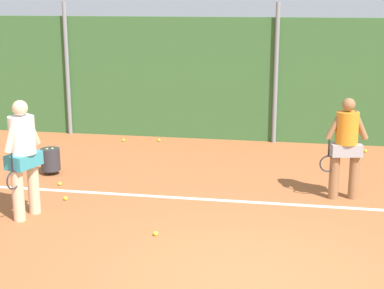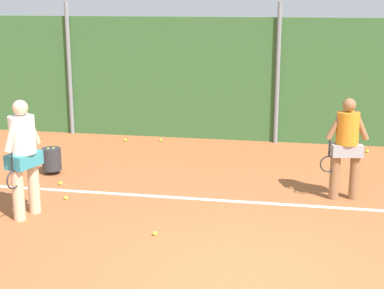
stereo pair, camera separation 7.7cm
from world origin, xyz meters
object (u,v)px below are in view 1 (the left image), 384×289
(tennis_ball_11, at_px, (66,198))
(tennis_ball_1, at_px, (365,151))
(player_midcourt, at_px, (346,143))
(tennis_ball_4, at_px, (156,234))
(player_foreground_near, at_px, (23,153))
(tennis_ball_3, at_px, (335,172))
(tennis_ball_2, at_px, (159,140))
(tennis_ball_7, at_px, (124,140))
(tennis_ball_9, at_px, (21,185))
(tennis_ball_6, at_px, (60,184))
(ball_hopper, at_px, (50,159))

(tennis_ball_11, bearing_deg, tennis_ball_1, 38.03)
(player_midcourt, xyz_separation_m, tennis_ball_11, (-4.53, -0.92, -0.92))
(player_midcourt, xyz_separation_m, tennis_ball_4, (-2.70, -2.11, -0.92))
(player_foreground_near, xyz_separation_m, tennis_ball_3, (4.77, 3.13, -0.98))
(player_foreground_near, xyz_separation_m, tennis_ball_2, (0.87, 5.05, -0.98))
(tennis_ball_7, bearing_deg, tennis_ball_9, -103.06)
(tennis_ball_2, xyz_separation_m, tennis_ball_6, (-0.99, -3.52, 0.00))
(tennis_ball_4, bearing_deg, player_foreground_near, 169.87)
(tennis_ball_3, relative_size, tennis_ball_7, 1.00)
(tennis_ball_6, bearing_deg, player_midcourt, 2.30)
(ball_hopper, bearing_deg, tennis_ball_4, -43.66)
(tennis_ball_7, relative_size, tennis_ball_9, 1.00)
(player_midcourt, distance_m, tennis_ball_6, 5.02)
(tennis_ball_6, xyz_separation_m, tennis_ball_9, (-0.65, -0.19, 0.00))
(tennis_ball_3, xyz_separation_m, tennis_ball_7, (-4.71, 1.77, 0.00))
(player_midcourt, relative_size, tennis_ball_4, 25.75)
(tennis_ball_2, height_order, tennis_ball_4, same)
(tennis_ball_9, bearing_deg, tennis_ball_2, 66.21)
(tennis_ball_1, bearing_deg, tennis_ball_2, 177.95)
(tennis_ball_11, bearing_deg, tennis_ball_4, -33.02)
(tennis_ball_1, height_order, tennis_ball_2, same)
(ball_hopper, xyz_separation_m, tennis_ball_9, (-0.22, -0.81, -0.26))
(tennis_ball_4, distance_m, tennis_ball_9, 3.35)
(tennis_ball_9, bearing_deg, tennis_ball_3, 17.83)
(player_midcourt, bearing_deg, tennis_ball_2, -51.13)
(tennis_ball_1, bearing_deg, player_foreground_near, -138.39)
(ball_hopper, distance_m, tennis_ball_3, 5.41)
(tennis_ball_7, bearing_deg, ball_hopper, -102.52)
(player_foreground_near, height_order, player_midcourt, player_foreground_near)
(player_foreground_near, height_order, tennis_ball_9, player_foreground_near)
(tennis_ball_1, xyz_separation_m, tennis_ball_4, (-3.39, -5.27, 0.00))
(tennis_ball_3, height_order, tennis_ball_6, same)
(ball_hopper, relative_size, tennis_ball_1, 7.78)
(tennis_ball_11, bearing_deg, player_midcourt, 11.52)
(ball_hopper, xyz_separation_m, tennis_ball_7, (0.61, 2.73, -0.26))
(tennis_ball_4, bearing_deg, tennis_ball_1, 57.21)
(player_midcourt, bearing_deg, tennis_ball_3, -99.24)
(tennis_ball_3, distance_m, tennis_ball_11, 5.05)
(player_foreground_near, relative_size, tennis_ball_2, 27.42)
(tennis_ball_6, relative_size, tennis_ball_11, 1.00)
(tennis_ball_1, bearing_deg, tennis_ball_9, -150.54)
(tennis_ball_2, bearing_deg, tennis_ball_7, -168.91)
(tennis_ball_2, height_order, tennis_ball_6, same)
(ball_hopper, relative_size, tennis_ball_9, 7.78)
(player_foreground_near, relative_size, tennis_ball_4, 27.42)
(ball_hopper, height_order, tennis_ball_2, ball_hopper)
(tennis_ball_1, relative_size, tennis_ball_2, 1.00)
(tennis_ball_3, distance_m, tennis_ball_6, 5.14)
(player_midcourt, height_order, tennis_ball_3, player_midcourt)
(tennis_ball_4, height_order, tennis_ball_6, same)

